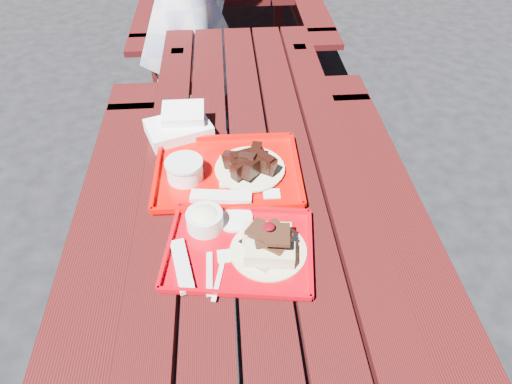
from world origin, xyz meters
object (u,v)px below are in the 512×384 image
(far_tray, at_px, (225,171))
(person, at_px, (183,2))
(picnic_table_near, at_px, (253,216))
(near_tray, at_px, (240,240))

(far_tray, height_order, person, person)
(picnic_table_near, bearing_deg, near_tray, -100.76)
(near_tray, relative_size, far_tray, 0.91)
(person, bearing_deg, near_tray, 72.80)
(picnic_table_near, xyz_separation_m, far_tray, (-0.09, 0.01, 0.21))
(near_tray, distance_m, person, 1.66)
(near_tray, bearing_deg, far_tray, 96.20)
(picnic_table_near, distance_m, person, 1.40)
(near_tray, height_order, far_tray, near_tray)
(near_tray, xyz_separation_m, person, (-0.22, 1.65, 0.06))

